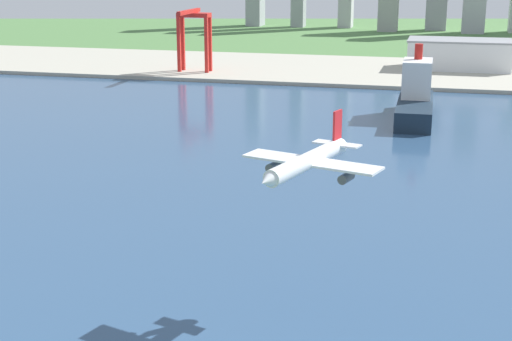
% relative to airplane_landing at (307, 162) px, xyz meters
% --- Properties ---
extents(ground_plane, '(2400.00, 2400.00, 0.00)m').
position_rel_airplane_landing_xyz_m(ground_plane, '(-0.99, 185.77, -34.91)').
color(ground_plane, '#4A763F').
extents(water_bay, '(840.00, 360.00, 0.15)m').
position_rel_airplane_landing_xyz_m(water_bay, '(-0.99, 125.77, -34.84)').
color(water_bay, '#2D4C70').
rests_on(water_bay, ground).
extents(industrial_pier, '(840.00, 140.00, 2.50)m').
position_rel_airplane_landing_xyz_m(industrial_pier, '(-0.99, 375.77, -33.66)').
color(industrial_pier, '#A9A595').
rests_on(industrial_pier, ground).
extents(airplane_landing, '(31.69, 36.43, 12.15)m').
position_rel_airplane_landing_xyz_m(airplane_landing, '(0.00, 0.00, 0.00)').
color(airplane_landing, silver).
extents(cargo_ship, '(18.07, 67.48, 35.51)m').
position_rel_airplane_landing_xyz_m(cargo_ship, '(13.36, 224.13, -24.70)').
color(cargo_ship, '#192838').
rests_on(cargo_ship, water_bay).
extents(port_crane_red, '(21.81, 40.09, 41.80)m').
position_rel_airplane_landing_xyz_m(port_crane_red, '(-139.10, 334.00, -2.90)').
color(port_crane_red, red).
rests_on(port_crane_red, industrial_pier).
extents(warehouse_main, '(70.16, 38.79, 20.28)m').
position_rel_airplane_landing_xyz_m(warehouse_main, '(34.75, 392.51, -22.25)').
color(warehouse_main, white).
rests_on(warehouse_main, industrial_pier).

